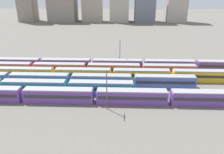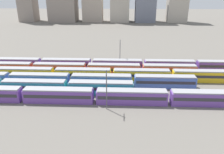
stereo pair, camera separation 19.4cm
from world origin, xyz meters
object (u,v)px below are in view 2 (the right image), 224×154
(train_track_2, at_px, (70,80))
(train_track_5, at_px, (143,65))
(catenary_pole_1, at_px, (120,52))
(train_track_1, at_px, (34,86))
(train_track_4, at_px, (87,69))
(train_track_0, at_px, (169,97))
(catenary_pole_0, at_px, (107,88))
(train_track_3, at_px, (171,75))

(train_track_2, height_order, train_track_5, same)
(train_track_2, height_order, catenary_pole_1, catenary_pole_1)
(train_track_1, distance_m, train_track_4, 19.99)
(train_track_2, distance_m, train_track_5, 28.10)
(train_track_0, height_order, train_track_2, same)
(train_track_2, distance_m, catenary_pole_0, 18.51)
(train_track_5, bearing_deg, train_track_1, -147.39)
(train_track_1, bearing_deg, train_track_3, 14.41)
(train_track_1, bearing_deg, train_track_4, 51.28)
(train_track_2, xyz_separation_m, catenary_pole_0, (11.91, -13.68, 3.70))
(train_track_2, relative_size, catenary_pole_1, 7.23)
(train_track_3, bearing_deg, catenary_pole_1, 140.52)
(train_track_1, height_order, catenary_pole_1, catenary_pole_1)
(train_track_0, xyz_separation_m, catenary_pole_1, (-12.72, 29.21, 3.82))
(train_track_5, height_order, catenary_pole_0, catenary_pole_0)
(train_track_0, distance_m, train_track_2, 29.43)
(train_track_2, relative_size, train_track_3, 0.66)
(train_track_2, relative_size, catenary_pole_0, 7.39)
(train_track_0, bearing_deg, train_track_4, 139.28)
(train_track_2, distance_m, train_track_3, 31.76)
(train_track_4, xyz_separation_m, catenary_pole_0, (8.54, -24.08, 3.70))
(train_track_3, xyz_separation_m, train_track_4, (-27.96, 5.20, 0.00))
(train_track_4, distance_m, catenary_pole_1, 14.71)
(train_track_1, relative_size, train_track_5, 0.50)
(catenary_pole_1, bearing_deg, train_track_0, -66.46)
(train_track_3, bearing_deg, train_track_5, 127.44)
(train_track_0, bearing_deg, train_track_2, 159.31)
(catenary_pole_1, bearing_deg, train_track_1, -134.94)
(train_track_0, xyz_separation_m, train_track_5, (-4.17, 26.00, 0.00))
(train_track_0, height_order, catenary_pole_1, catenary_pole_1)
(train_track_0, distance_m, catenary_pole_1, 32.08)
(train_track_3, distance_m, catenary_pole_0, 27.34)
(train_track_0, relative_size, train_track_4, 1.51)
(catenary_pole_1, bearing_deg, train_track_3, -39.48)
(train_track_3, height_order, train_track_4, same)
(train_track_5, bearing_deg, catenary_pole_0, -111.37)
(catenary_pole_0, xyz_separation_m, catenary_pole_1, (2.90, 32.49, 0.11))
(train_track_1, xyz_separation_m, catenary_pole_1, (23.95, 24.01, 3.82))
(train_track_4, xyz_separation_m, train_track_5, (20.00, 5.20, 0.00))
(train_track_0, xyz_separation_m, train_track_3, (3.79, 15.60, 0.00))
(train_track_2, distance_m, catenary_pole_1, 24.24)
(train_track_3, relative_size, catenary_pole_1, 10.89)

